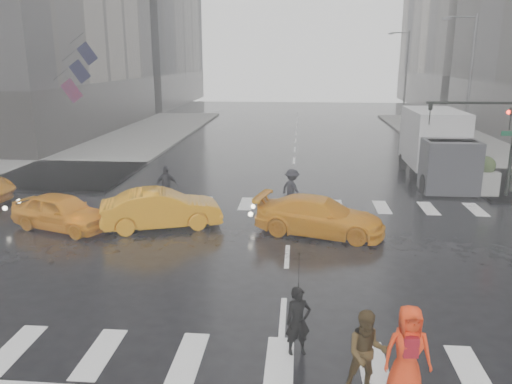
# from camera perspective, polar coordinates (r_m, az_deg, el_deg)

# --- Properties ---
(ground) EXTENTS (120.00, 120.00, 0.00)m
(ground) POSITION_cam_1_polar(r_m,az_deg,el_deg) (16.68, 3.59, -7.35)
(ground) COLOR black
(ground) RESTS_ON ground
(sidewalk_nw) EXTENTS (35.00, 35.00, 0.15)m
(sidewalk_nw) POSITION_cam_1_polar(r_m,az_deg,el_deg) (38.93, -25.73, 4.30)
(sidewalk_nw) COLOR slate
(sidewalk_nw) RESTS_ON ground
(road_markings) EXTENTS (18.00, 48.00, 0.01)m
(road_markings) POSITION_cam_1_polar(r_m,az_deg,el_deg) (16.68, 3.59, -7.33)
(road_markings) COLOR silver
(road_markings) RESTS_ON ground
(traffic_signal_pole) EXTENTS (4.45, 0.42, 4.50)m
(traffic_signal_pole) POSITION_cam_1_polar(r_m,az_deg,el_deg) (25.18, 25.34, 6.48)
(traffic_signal_pole) COLOR black
(traffic_signal_pole) RESTS_ON ground
(street_lamp_near) EXTENTS (2.15, 0.22, 9.00)m
(street_lamp_near) POSITION_cam_1_polar(r_m,az_deg,el_deg) (35.07, 23.03, 11.62)
(street_lamp_near) COLOR #59595B
(street_lamp_near) RESTS_ON ground
(street_lamp_far) EXTENTS (2.15, 0.22, 9.00)m
(street_lamp_far) POSITION_cam_1_polar(r_m,az_deg,el_deg) (54.47, 16.64, 12.99)
(street_lamp_far) COLOR #59595B
(street_lamp_far) RESTS_ON ground
(planter_west) EXTENTS (1.10, 1.10, 1.80)m
(planter_west) POSITION_cam_1_polar(r_m,az_deg,el_deg) (25.12, 20.34, 1.78)
(planter_west) COLOR slate
(planter_west) RESTS_ON ground
(planter_mid) EXTENTS (1.10, 1.10, 1.80)m
(planter_mid) POSITION_cam_1_polar(r_m,az_deg,el_deg) (25.73, 24.63, 1.64)
(planter_mid) COLOR slate
(planter_mid) RESTS_ON ground
(flag_cluster) EXTENTS (2.87, 3.06, 4.69)m
(flag_cluster) POSITION_cam_1_polar(r_m,az_deg,el_deg) (37.26, -19.93, 13.12)
(flag_cluster) COLOR #59595B
(flag_cluster) RESTS_ON ground
(pedestrian_black) EXTENTS (1.22, 1.23, 2.43)m
(pedestrian_black) POSITION_cam_1_polar(r_m,az_deg,el_deg) (10.90, 4.93, -10.60)
(pedestrian_black) COLOR black
(pedestrian_black) RESTS_ON ground
(pedestrian_brown) EXTENTS (0.85, 0.67, 1.73)m
(pedestrian_brown) POSITION_cam_1_polar(r_m,az_deg,el_deg) (10.31, 12.56, -17.49)
(pedestrian_brown) COLOR #402F16
(pedestrian_brown) RESTS_ON ground
(pedestrian_orange) EXTENTS (0.96, 0.67, 1.87)m
(pedestrian_orange) POSITION_cam_1_polar(r_m,az_deg,el_deg) (10.40, 16.95, -17.02)
(pedestrian_orange) COLOR red
(pedestrian_orange) RESTS_ON ground
(pedestrian_far_a) EXTENTS (1.07, 0.68, 1.80)m
(pedestrian_far_a) POSITION_cam_1_polar(r_m,az_deg,el_deg) (22.29, -10.14, 0.68)
(pedestrian_far_a) COLOR black
(pedestrian_far_a) RESTS_ON ground
(pedestrian_far_b) EXTENTS (1.26, 1.27, 1.78)m
(pedestrian_far_b) POSITION_cam_1_polar(r_m,az_deg,el_deg) (21.47, 4.14, 0.30)
(pedestrian_far_b) COLOR black
(pedestrian_far_b) RESTS_ON ground
(taxi_front) EXTENTS (4.37, 2.87, 1.38)m
(taxi_front) POSITION_cam_1_polar(r_m,az_deg,el_deg) (20.39, -21.30, -2.11)
(taxi_front) COLOR orange
(taxi_front) RESTS_ON ground
(taxi_mid) EXTENTS (4.80, 2.97, 1.49)m
(taxi_mid) POSITION_cam_1_polar(r_m,az_deg,el_deg) (19.50, -10.74, -1.90)
(taxi_mid) COLOR orange
(taxi_mid) RESTS_ON ground
(taxi_rear) EXTENTS (4.58, 2.91, 1.39)m
(taxi_rear) POSITION_cam_1_polar(r_m,az_deg,el_deg) (18.62, 7.29, -2.73)
(taxi_rear) COLOR orange
(taxi_rear) RESTS_ON ground
(box_truck) EXTENTS (2.59, 6.91, 3.67)m
(box_truck) POSITION_cam_1_polar(r_m,az_deg,el_deg) (27.83, 20.00, 5.09)
(box_truck) COLOR #BCBDBF
(box_truck) RESTS_ON ground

